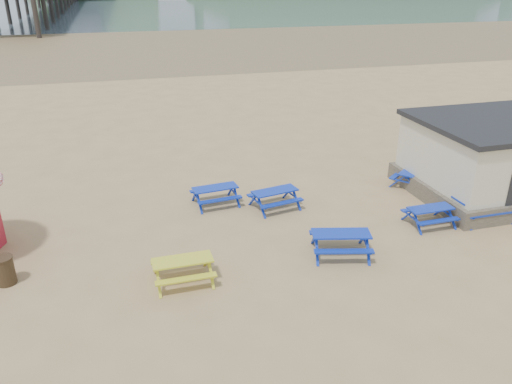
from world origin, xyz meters
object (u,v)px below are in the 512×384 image
object	(u,v)px
picnic_table_blue_a	(216,196)
amenity_block	(505,156)
picnic_table_yellow	(183,270)
litter_bin	(4,270)
picnic_table_blue_b	(275,199)

from	to	relation	value
picnic_table_blue_a	amenity_block	xyz separation A→B (m)	(11.75, -1.97, 1.20)
picnic_table_blue_a	picnic_table_yellow	bearing A→B (deg)	-117.61
picnic_table_blue_a	litter_bin	distance (m)	8.01
picnic_table_yellow	litter_bin	world-z (taller)	litter_bin
litter_bin	amenity_block	xyz separation A→B (m)	(18.82, 1.79, 1.12)
picnic_table_yellow	litter_bin	size ratio (longest dim) A/B	2.03
litter_bin	picnic_table_blue_a	bearing A→B (deg)	27.99
litter_bin	amenity_block	bearing A→B (deg)	5.42
picnic_table_blue_b	amenity_block	world-z (taller)	amenity_block
picnic_table_yellow	amenity_block	bearing A→B (deg)	12.00
amenity_block	picnic_table_yellow	bearing A→B (deg)	-167.33
picnic_table_blue_b	picnic_table_blue_a	bearing A→B (deg)	145.80
picnic_table_blue_b	amenity_block	size ratio (longest dim) A/B	0.27
litter_bin	amenity_block	size ratio (longest dim) A/B	0.12
litter_bin	amenity_block	world-z (taller)	amenity_block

